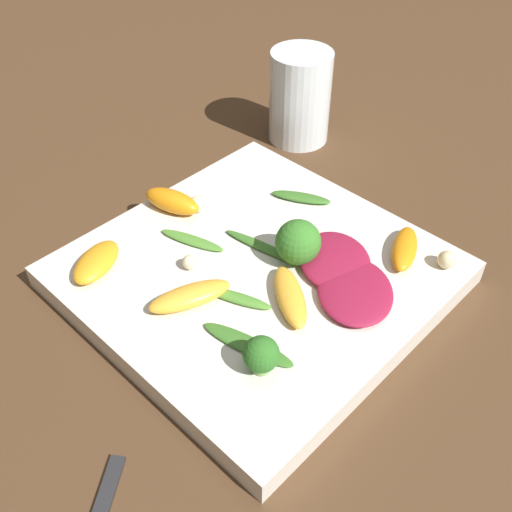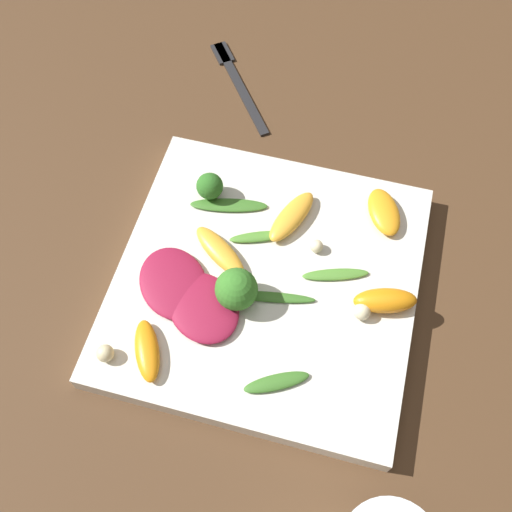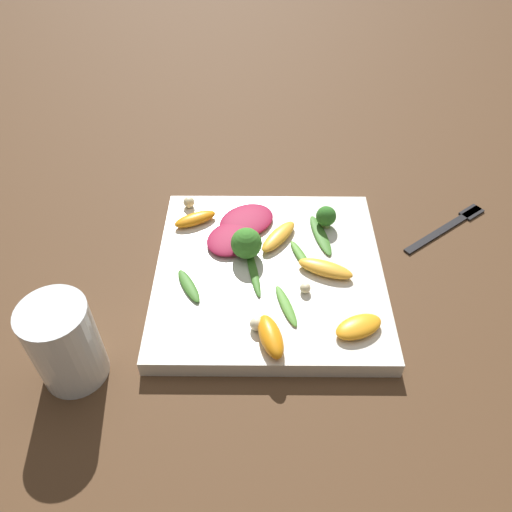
% 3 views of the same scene
% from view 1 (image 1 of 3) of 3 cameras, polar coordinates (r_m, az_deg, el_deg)
% --- Properties ---
extents(ground_plane, '(2.40, 2.40, 0.00)m').
position_cam_1_polar(ground_plane, '(0.57, 0.06, -2.65)').
color(ground_plane, '#4C331E').
extents(plate, '(0.30, 0.30, 0.02)m').
position_cam_1_polar(plate, '(0.56, 0.06, -1.78)').
color(plate, silver).
rests_on(plate, ground_plane).
extents(drinking_glass, '(0.07, 0.07, 0.11)m').
position_cam_1_polar(drinking_glass, '(0.75, 4.21, 14.87)').
color(drinking_glass, white).
rests_on(drinking_glass, ground_plane).
extents(radicchio_leaf_0, '(0.11, 0.10, 0.01)m').
position_cam_1_polar(radicchio_leaf_0, '(0.53, 9.42, -3.30)').
color(radicchio_leaf_0, maroon).
rests_on(radicchio_leaf_0, plate).
extents(radicchio_leaf_1, '(0.10, 0.10, 0.01)m').
position_cam_1_polar(radicchio_leaf_1, '(0.55, 7.50, -0.41)').
color(radicchio_leaf_1, maroon).
rests_on(radicchio_leaf_1, plate).
extents(orange_segment_0, '(0.06, 0.07, 0.01)m').
position_cam_1_polar(orange_segment_0, '(0.51, 3.26, -3.86)').
color(orange_segment_0, '#FCAD33').
rests_on(orange_segment_0, plate).
extents(orange_segment_1, '(0.07, 0.05, 0.01)m').
position_cam_1_polar(orange_segment_1, '(0.57, 13.96, 0.69)').
color(orange_segment_1, orange).
rests_on(orange_segment_1, plate).
extents(orange_segment_2, '(0.07, 0.05, 0.02)m').
position_cam_1_polar(orange_segment_2, '(0.56, -14.96, -0.55)').
color(orange_segment_2, orange).
rests_on(orange_segment_2, plate).
extents(orange_segment_3, '(0.04, 0.07, 0.02)m').
position_cam_1_polar(orange_segment_3, '(0.61, -8.15, 5.10)').
color(orange_segment_3, orange).
rests_on(orange_segment_3, plate).
extents(orange_segment_4, '(0.08, 0.05, 0.02)m').
position_cam_1_polar(orange_segment_4, '(0.52, -6.31, -3.82)').
color(orange_segment_4, '#FCAD33').
rests_on(orange_segment_4, plate).
extents(broccoli_floret_0, '(0.03, 0.03, 0.03)m').
position_cam_1_polar(broccoli_floret_0, '(0.46, 0.50, -9.42)').
color(broccoli_floret_0, '#84AD5B').
rests_on(broccoli_floret_0, plate).
extents(broccoli_floret_1, '(0.04, 0.04, 0.04)m').
position_cam_1_polar(broccoli_floret_1, '(0.54, 4.03, 1.29)').
color(broccoli_floret_1, '#84AD5B').
rests_on(broccoli_floret_1, plate).
extents(arugula_sprig_0, '(0.03, 0.06, 0.01)m').
position_cam_1_polar(arugula_sprig_0, '(0.52, -1.73, -4.04)').
color(arugula_sprig_0, '#518E33').
rests_on(arugula_sprig_0, plate).
extents(arugula_sprig_1, '(0.04, 0.09, 0.01)m').
position_cam_1_polar(arugula_sprig_1, '(0.48, -0.80, -8.42)').
color(arugula_sprig_1, '#3D7528').
rests_on(arugula_sprig_1, plate).
extents(arugula_sprig_2, '(0.03, 0.07, 0.01)m').
position_cam_1_polar(arugula_sprig_2, '(0.58, -6.11, 1.50)').
color(arugula_sprig_2, '#518E33').
rests_on(arugula_sprig_2, plate).
extents(arugula_sprig_3, '(0.04, 0.06, 0.01)m').
position_cam_1_polar(arugula_sprig_3, '(0.63, 4.32, 5.59)').
color(arugula_sprig_3, '#3D7528').
rests_on(arugula_sprig_3, plate).
extents(arugula_sprig_4, '(0.03, 0.09, 0.01)m').
position_cam_1_polar(arugula_sprig_4, '(0.56, 0.93, 0.78)').
color(arugula_sprig_4, '#3D7528').
rests_on(arugula_sprig_4, plate).
extents(macadamia_nut_0, '(0.02, 0.02, 0.02)m').
position_cam_1_polar(macadamia_nut_0, '(0.57, 17.71, -0.34)').
color(macadamia_nut_0, beige).
rests_on(macadamia_nut_0, plate).
extents(macadamia_nut_1, '(0.02, 0.02, 0.02)m').
position_cam_1_polar(macadamia_nut_1, '(0.61, -5.63, 4.93)').
color(macadamia_nut_1, beige).
rests_on(macadamia_nut_1, plate).
extents(macadamia_nut_2, '(0.01, 0.01, 0.01)m').
position_cam_1_polar(macadamia_nut_2, '(0.55, -6.36, -0.61)').
color(macadamia_nut_2, beige).
rests_on(macadamia_nut_2, plate).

